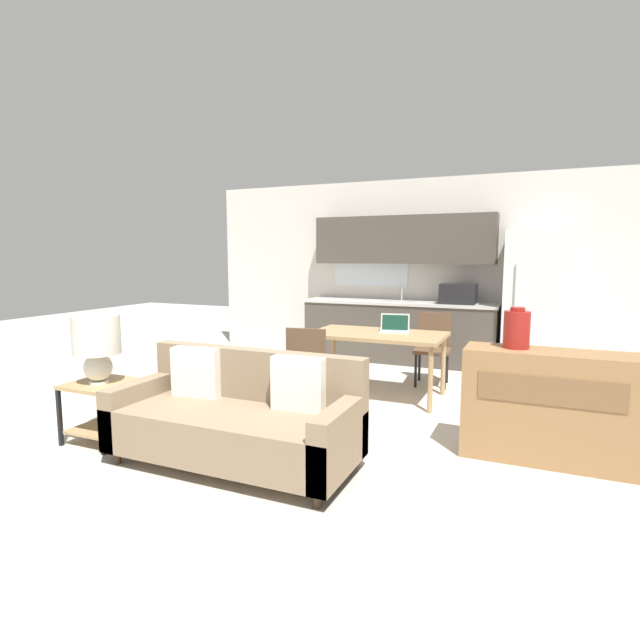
{
  "coord_description": "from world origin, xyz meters",
  "views": [
    {
      "loc": [
        1.89,
        -2.89,
        1.57
      ],
      "look_at": [
        -0.05,
        1.5,
        0.95
      ],
      "focal_mm": 28.0,
      "sensor_mm": 36.0,
      "label": 1
    }
  ],
  "objects": [
    {
      "name": "ground_plane",
      "position": [
        0.0,
        0.0,
        0.0
      ],
      "size": [
        20.0,
        20.0,
        0.0
      ],
      "primitive_type": "plane",
      "color": "beige"
    },
    {
      "name": "wall_back",
      "position": [
        -0.01,
        4.63,
        1.35
      ],
      "size": [
        6.4,
        0.07,
        2.7
      ],
      "color": "silver",
      "rests_on": "ground_plane"
    },
    {
      "name": "kitchen_counter",
      "position": [
        0.02,
        4.33,
        0.84
      ],
      "size": [
        2.83,
        0.65,
        2.15
      ],
      "color": "#4C443D",
      "rests_on": "ground_plane"
    },
    {
      "name": "refrigerator",
      "position": [
        1.84,
        4.23,
        0.95
      ],
      "size": [
        0.76,
        0.74,
        1.9
      ],
      "color": "white",
      "rests_on": "ground_plane"
    },
    {
      "name": "dining_table",
      "position": [
        0.27,
        2.35,
        0.66
      ],
      "size": [
        1.45,
        0.84,
        0.72
      ],
      "color": "tan",
      "rests_on": "ground_plane"
    },
    {
      "name": "couch",
      "position": [
        -0.16,
        0.21,
        0.34
      ],
      "size": [
        1.86,
        0.8,
        0.83
      ],
      "color": "#3D2D1E",
      "rests_on": "ground_plane"
    },
    {
      "name": "side_table",
      "position": [
        -1.46,
        0.13,
        0.35
      ],
      "size": [
        0.52,
        0.52,
        0.51
      ],
      "color": "tan",
      "rests_on": "ground_plane"
    },
    {
      "name": "table_lamp",
      "position": [
        -1.46,
        0.1,
        0.86
      ],
      "size": [
        0.38,
        0.38,
        0.58
      ],
      "color": "silver",
      "rests_on": "side_table"
    },
    {
      "name": "credenza",
      "position": [
        1.99,
        1.19,
        0.43
      ],
      "size": [
        1.24,
        0.42,
        0.86
      ],
      "color": "olive",
      "rests_on": "ground_plane"
    },
    {
      "name": "vase",
      "position": [
        1.74,
        1.22,
        1.01
      ],
      "size": [
        0.2,
        0.2,
        0.32
      ],
      "color": "maroon",
      "rests_on": "credenza"
    },
    {
      "name": "dining_chair_far_right",
      "position": [
        0.73,
        3.16,
        0.49
      ],
      "size": [
        0.46,
        0.46,
        0.87
      ],
      "rotation": [
        0.0,
        0.0,
        0.09
      ],
      "color": "brown",
      "rests_on": "ground_plane"
    },
    {
      "name": "dining_chair_near_left",
      "position": [
        -0.18,
        1.54,
        0.49
      ],
      "size": [
        0.48,
        0.48,
        0.87
      ],
      "rotation": [
        0.0,
        0.0,
        3.29
      ],
      "color": "brown",
      "rests_on": "ground_plane"
    },
    {
      "name": "laptop",
      "position": [
        0.43,
        2.48,
        0.77
      ],
      "size": [
        0.36,
        0.31,
        0.2
      ],
      "rotation": [
        0.0,
        0.0,
        0.2
      ],
      "color": "#B7BABC",
      "rests_on": "dining_table"
    }
  ]
}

